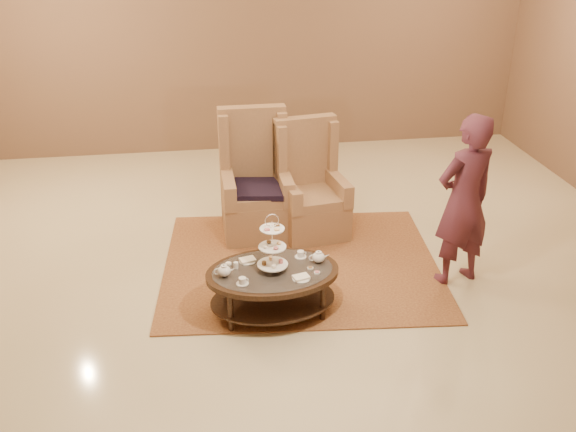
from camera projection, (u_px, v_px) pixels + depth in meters
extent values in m
plane|color=beige|center=(294.00, 286.00, 6.21)|extent=(8.00, 8.00, 0.00)
cube|color=white|center=(294.00, 286.00, 6.21)|extent=(8.00, 8.00, 0.02)
cube|color=brown|center=(250.00, 29.00, 9.00)|extent=(8.00, 0.04, 3.50)
cube|color=#9D6A38|center=(301.00, 264.00, 6.58)|extent=(2.97, 2.55, 0.01)
cylinder|color=black|center=(230.00, 312.00, 5.47)|extent=(0.05, 0.05, 0.39)
cylinder|color=black|center=(323.00, 302.00, 5.61)|extent=(0.05, 0.05, 0.39)
cylinder|color=black|center=(225.00, 286.00, 5.84)|extent=(0.05, 0.05, 0.39)
cylinder|color=black|center=(312.00, 277.00, 5.99)|extent=(0.05, 0.05, 0.39)
cylinder|color=white|center=(272.00, 246.00, 5.51)|extent=(0.01, 0.01, 0.48)
torus|color=white|center=(272.00, 221.00, 5.41)|extent=(0.12, 0.01, 0.12)
cylinder|color=silver|center=(273.00, 264.00, 5.59)|extent=(0.28, 0.28, 0.01)
cylinder|color=silver|center=(272.00, 247.00, 5.52)|extent=(0.25, 0.25, 0.01)
cylinder|color=silver|center=(272.00, 229.00, 5.44)|extent=(0.22, 0.22, 0.01)
cylinder|color=#B35C5B|center=(281.00, 261.00, 5.60)|extent=(0.04, 0.04, 0.03)
cylinder|color=tan|center=(271.00, 258.00, 5.65)|extent=(0.04, 0.04, 0.03)
cylinder|color=brown|center=(264.00, 263.00, 5.57)|extent=(0.04, 0.04, 0.03)
cylinder|color=white|center=(274.00, 266.00, 5.52)|extent=(0.04, 0.04, 0.03)
ellipsoid|color=tan|center=(279.00, 243.00, 5.54)|extent=(0.04, 0.04, 0.03)
ellipsoid|color=brown|center=(269.00, 242.00, 5.56)|extent=(0.04, 0.04, 0.03)
ellipsoid|color=white|center=(265.00, 247.00, 5.48)|extent=(0.04, 0.04, 0.03)
ellipsoid|color=#B35C5B|center=(276.00, 248.00, 5.46)|extent=(0.04, 0.04, 0.03)
cube|color=brown|center=(277.00, 225.00, 5.47)|extent=(0.05, 0.03, 0.02)
cube|color=white|center=(267.00, 225.00, 5.47)|extent=(0.05, 0.03, 0.02)
cube|color=#B35C5B|center=(267.00, 230.00, 5.40)|extent=(0.05, 0.03, 0.02)
cube|color=tan|center=(277.00, 229.00, 5.40)|extent=(0.05, 0.03, 0.02)
ellipsoid|color=silver|center=(224.00, 271.00, 5.50)|extent=(0.12, 0.12, 0.09)
cylinder|color=silver|center=(224.00, 266.00, 5.48)|extent=(0.06, 0.06, 0.01)
sphere|color=silver|center=(224.00, 265.00, 5.47)|extent=(0.02, 0.02, 0.02)
cone|color=silver|center=(233.00, 270.00, 5.51)|extent=(0.07, 0.03, 0.05)
torus|color=silver|center=(217.00, 272.00, 5.49)|extent=(0.07, 0.02, 0.07)
ellipsoid|color=silver|center=(318.00, 257.00, 5.71)|extent=(0.12, 0.12, 0.09)
cylinder|color=silver|center=(319.00, 252.00, 5.69)|extent=(0.06, 0.06, 0.01)
sphere|color=silver|center=(319.00, 251.00, 5.69)|extent=(0.02, 0.02, 0.02)
cone|color=silver|center=(326.00, 256.00, 5.73)|extent=(0.07, 0.03, 0.05)
torus|color=silver|center=(312.00, 258.00, 5.70)|extent=(0.07, 0.02, 0.07)
cylinder|color=silver|center=(242.00, 283.00, 5.41)|extent=(0.11, 0.11, 0.01)
cylinder|color=silver|center=(242.00, 280.00, 5.40)|extent=(0.07, 0.07, 0.05)
torus|color=silver|center=(247.00, 280.00, 5.40)|extent=(0.04, 0.01, 0.03)
cylinder|color=silver|center=(301.00, 257.00, 5.82)|extent=(0.11, 0.11, 0.01)
cylinder|color=silver|center=(301.00, 254.00, 5.81)|extent=(0.07, 0.07, 0.05)
torus|color=silver|center=(305.00, 253.00, 5.82)|extent=(0.04, 0.01, 0.03)
cylinder|color=silver|center=(248.00, 261.00, 5.75)|extent=(0.16, 0.16, 0.01)
cube|color=beige|center=(247.00, 260.00, 5.75)|extent=(0.16, 0.13, 0.02)
cylinder|color=silver|center=(301.00, 278.00, 5.48)|extent=(0.16, 0.16, 0.01)
cube|color=beige|center=(301.00, 277.00, 5.48)|extent=(0.16, 0.13, 0.02)
cylinder|color=silver|center=(236.00, 265.00, 5.64)|extent=(0.04, 0.04, 0.06)
cylinder|color=silver|center=(317.00, 273.00, 5.56)|extent=(0.06, 0.06, 0.01)
cylinder|color=#B35C5B|center=(317.00, 272.00, 5.56)|extent=(0.04, 0.04, 0.01)
cylinder|color=silver|center=(310.00, 268.00, 5.63)|extent=(0.06, 0.06, 0.01)
cylinder|color=brown|center=(310.00, 267.00, 5.63)|extent=(0.04, 0.04, 0.01)
cylinder|color=silver|center=(228.00, 264.00, 5.70)|extent=(0.06, 0.06, 0.01)
cylinder|color=white|center=(228.00, 263.00, 5.70)|extent=(0.04, 0.04, 0.01)
cube|color=#996D48|center=(257.00, 215.00, 7.12)|extent=(0.74, 0.74, 0.44)
cube|color=#996D48|center=(257.00, 194.00, 6.96)|extent=(0.63, 0.63, 0.11)
cube|color=#996D48|center=(253.00, 166.00, 7.19)|extent=(0.74, 0.15, 1.37)
cube|color=#996D48|center=(224.00, 142.00, 6.97)|extent=(0.11, 0.23, 0.63)
cube|color=#996D48|center=(281.00, 139.00, 7.06)|extent=(0.11, 0.23, 0.63)
cube|color=#996D48|center=(228.00, 189.00, 6.88)|extent=(0.13, 0.67, 0.27)
cube|color=#996D48|center=(285.00, 185.00, 6.96)|extent=(0.13, 0.67, 0.27)
cube|color=black|center=(257.00, 189.00, 6.90)|extent=(0.64, 0.60, 0.06)
cube|color=#996D48|center=(312.00, 217.00, 7.11)|extent=(0.78, 0.78, 0.41)
cube|color=#996D48|center=(314.00, 198.00, 6.96)|extent=(0.66, 0.66, 0.10)
cube|color=#996D48|center=(304.00, 172.00, 7.17)|extent=(0.70, 0.24, 1.27)
cube|color=#996D48|center=(280.00, 151.00, 6.93)|extent=(0.13, 0.23, 0.59)
cube|color=#996D48|center=(331.00, 145.00, 7.09)|extent=(0.13, 0.23, 0.59)
cube|color=#996D48|center=(289.00, 194.00, 6.85)|extent=(0.21, 0.63, 0.25)
cube|color=#996D48|center=(339.00, 188.00, 7.00)|extent=(0.21, 0.63, 0.25)
imported|color=#50222F|center=(464.00, 201.00, 5.95)|extent=(0.71, 0.56, 1.69)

